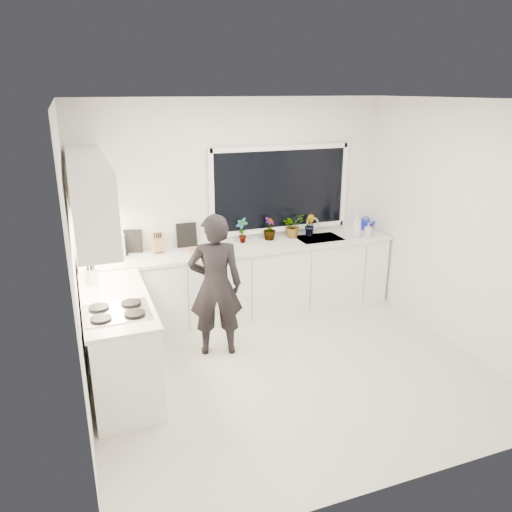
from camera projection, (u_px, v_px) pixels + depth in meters
name	position (u px, v px, depth m)	size (l,w,h in m)	color
floor	(290.00, 369.00, 5.23)	(4.00, 3.50, 0.02)	beige
wall_back	(236.00, 207.00, 6.36)	(4.00, 0.02, 2.70)	white
wall_left	(72.00, 272.00, 4.13)	(0.02, 3.50, 2.70)	white
wall_right	(460.00, 227.00, 5.47)	(0.02, 3.50, 2.70)	white
ceiling	(297.00, 98.00, 4.36)	(4.00, 3.50, 0.02)	white
window	(280.00, 189.00, 6.47)	(1.80, 0.02, 1.00)	black
base_cabinets_back	(244.00, 282.00, 6.38)	(3.92, 0.58, 0.88)	white
base_cabinets_left	(120.00, 343.00, 4.84)	(0.58, 1.60, 0.88)	white
countertop_back	(244.00, 248.00, 6.22)	(3.94, 0.62, 0.04)	silver
countertop_left	(115.00, 300.00, 4.70)	(0.62, 1.60, 0.04)	silver
upper_cabinets	(89.00, 194.00, 4.66)	(0.34, 2.10, 0.70)	white
sink	(319.00, 241.00, 6.59)	(0.58, 0.42, 0.14)	silver
faucet	(313.00, 226.00, 6.71)	(0.03, 0.03, 0.22)	silver
stovetop	(117.00, 311.00, 4.37)	(0.56, 0.48, 0.03)	black
person	(216.00, 286.00, 5.33)	(0.58, 0.38, 1.58)	black
pizza_tray	(202.00, 251.00, 6.01)	(0.41, 0.30, 0.03)	silver
pizza	(202.00, 249.00, 6.00)	(0.37, 0.26, 0.01)	red
watering_can	(365.00, 225.00, 6.96)	(0.14, 0.14, 0.13)	#1219B0
paper_towel_roll	(120.00, 247.00, 5.78)	(0.11, 0.11, 0.26)	white
knife_block	(158.00, 243.00, 5.96)	(0.13, 0.10, 0.22)	olive
utensil_crock	(91.00, 276.00, 5.00)	(0.13, 0.13, 0.16)	#BABBBF
picture_frame_large	(133.00, 241.00, 5.95)	(0.22, 0.02, 0.28)	black
picture_frame_small	(187.00, 235.00, 6.17)	(0.25, 0.02, 0.30)	black
herb_plants	(284.00, 227.00, 6.52)	(1.12, 0.32, 0.32)	#26662D
soap_bottles	(359.00, 226.00, 6.56)	(0.31, 0.14, 0.33)	#D8BF66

